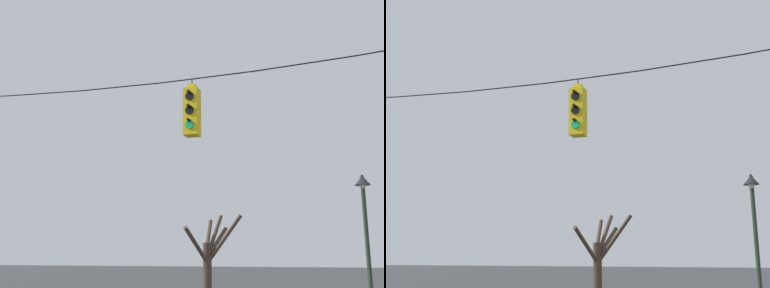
% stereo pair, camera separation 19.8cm
% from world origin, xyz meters
% --- Properties ---
extents(span_wire, '(15.95, 0.03, 0.40)m').
position_xyz_m(span_wire, '(-0.00, 0.33, 6.51)').
color(span_wire, black).
extents(traffic_light_over_intersection, '(0.34, 0.46, 1.39)m').
position_xyz_m(traffic_light_over_intersection, '(-0.35, 0.32, 5.58)').
color(traffic_light_over_intersection, yellow).
extents(street_lamp, '(0.44, 0.76, 4.53)m').
position_xyz_m(street_lamp, '(3.33, 4.61, 3.26)').
color(street_lamp, '#233323').
rests_on(street_lamp, ground_plane).
extents(bare_tree, '(1.87, 3.32, 4.03)m').
position_xyz_m(bare_tree, '(-2.75, 9.37, 2.07)').
color(bare_tree, '#423326').
rests_on(bare_tree, ground_plane).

